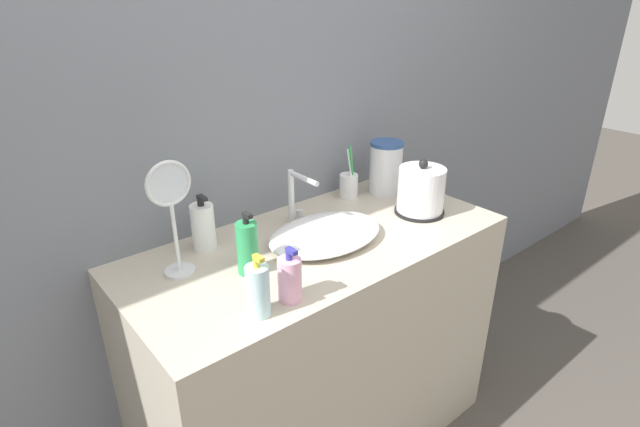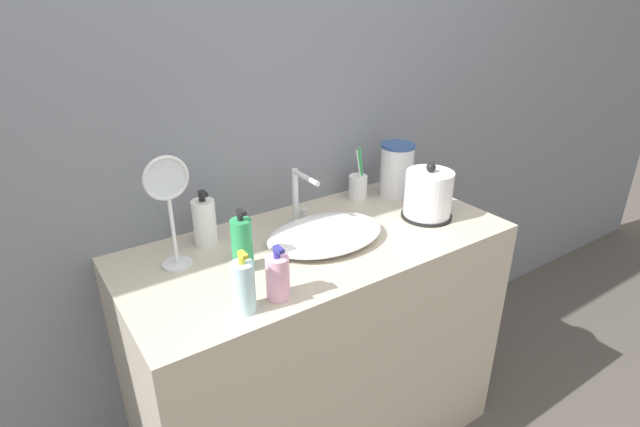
{
  "view_description": "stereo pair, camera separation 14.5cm",
  "coord_description": "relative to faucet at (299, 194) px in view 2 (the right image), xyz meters",
  "views": [
    {
      "loc": [
        -0.95,
        -0.84,
        1.71
      ],
      "look_at": [
        0.01,
        0.31,
        1.02
      ],
      "focal_mm": 28.0,
      "sensor_mm": 36.0,
      "label": 1
    },
    {
      "loc": [
        -0.84,
        -0.93,
        1.71
      ],
      "look_at": [
        0.01,
        0.31,
        1.02
      ],
      "focal_mm": 28.0,
      "sensor_mm": 36.0,
      "label": 2
    }
  ],
  "objects": [
    {
      "name": "faucet",
      "position": [
        0.0,
        0.0,
        0.0
      ],
      "size": [
        0.06,
        0.16,
        0.2
      ],
      "color": "silver",
      "rests_on": "vanity_counter"
    },
    {
      "name": "lotion_bottle",
      "position": [
        -0.31,
        -0.17,
        -0.03
      ],
      "size": [
        0.06,
        0.06,
        0.2
      ],
      "color": "#2D9956",
      "rests_on": "vanity_counter"
    },
    {
      "name": "sink_basin",
      "position": [
        -0.0,
        -0.17,
        -0.09
      ],
      "size": [
        0.42,
        0.29,
        0.05
      ],
      "color": "white",
      "rests_on": "vanity_counter"
    },
    {
      "name": "mouthwash_bottle",
      "position": [
        -0.41,
        -0.37,
        -0.04
      ],
      "size": [
        0.06,
        0.06,
        0.18
      ],
      "color": "silver",
      "rests_on": "vanity_counter"
    },
    {
      "name": "water_pitcher",
      "position": [
        0.47,
        0.01,
        -0.01
      ],
      "size": [
        0.13,
        0.13,
        0.22
      ],
      "color": "silver",
      "rests_on": "vanity_counter"
    },
    {
      "name": "wall_back",
      "position": [
        -0.02,
        0.17,
        0.27
      ],
      "size": [
        6.0,
        0.04,
        2.6
      ],
      "color": "slate",
      "rests_on": "ground_plane"
    },
    {
      "name": "shampoo_bottle",
      "position": [
        -0.34,
        0.05,
        -0.04
      ],
      "size": [
        0.08,
        0.08,
        0.19
      ],
      "color": "white",
      "rests_on": "vanity_counter"
    },
    {
      "name": "electric_kettle",
      "position": [
        0.42,
        -0.22,
        -0.03
      ],
      "size": [
        0.19,
        0.19,
        0.21
      ],
      "color": "black",
      "rests_on": "vanity_counter"
    },
    {
      "name": "vanity_counter",
      "position": [
        -0.02,
        -0.15,
        -0.57
      ],
      "size": [
        1.32,
        0.61,
        0.92
      ],
      "color": "#B7AD99",
      "rests_on": "ground_plane"
    },
    {
      "name": "toothbrush_cup",
      "position": [
        0.32,
        0.07,
        -0.06
      ],
      "size": [
        0.07,
        0.07,
        0.22
      ],
      "color": "silver",
      "rests_on": "vanity_counter"
    },
    {
      "name": "hand_cream_bottle",
      "position": [
        -0.3,
        -0.37,
        -0.05
      ],
      "size": [
        0.07,
        0.07,
        0.16
      ],
      "color": "#EAA8C6",
      "rests_on": "vanity_counter"
    },
    {
      "name": "vanity_mirror",
      "position": [
        -0.47,
        -0.04,
        0.1
      ],
      "size": [
        0.14,
        0.09,
        0.35
      ],
      "color": "silver",
      "rests_on": "vanity_counter"
    }
  ]
}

